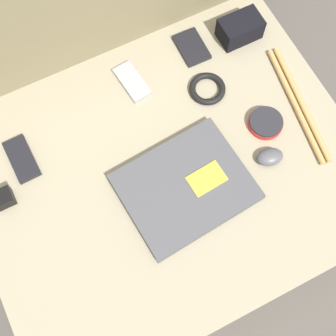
# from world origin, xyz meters

# --- Properties ---
(ground_plane) EXTENTS (8.00, 8.00, 0.00)m
(ground_plane) POSITION_xyz_m (0.00, 0.00, 0.00)
(ground_plane) COLOR #4C4742
(couch_seat) EXTENTS (0.98, 0.79, 0.14)m
(couch_seat) POSITION_xyz_m (0.00, 0.00, 0.07)
(couch_seat) COLOR gray
(couch_seat) RESTS_ON ground_plane
(laptop) EXTENTS (0.33, 0.28, 0.03)m
(laptop) POSITION_xyz_m (0.02, -0.06, 0.16)
(laptop) COLOR #47474C
(laptop) RESTS_ON couch_seat
(computer_mouse) EXTENTS (0.08, 0.06, 0.03)m
(computer_mouse) POSITION_xyz_m (0.25, -0.09, 0.16)
(computer_mouse) COLOR #4C4C51
(computer_mouse) RESTS_ON couch_seat
(speaker_puck) EXTENTS (0.09, 0.09, 0.02)m
(speaker_puck) POSITION_xyz_m (0.29, -0.00, 0.15)
(speaker_puck) COLOR red
(speaker_puck) RESTS_ON couch_seat
(phone_silver) EXTENTS (0.07, 0.11, 0.01)m
(phone_silver) POSITION_xyz_m (0.22, 0.30, 0.15)
(phone_silver) COLOR black
(phone_silver) RESTS_ON couch_seat
(phone_black) EXTENTS (0.07, 0.13, 0.01)m
(phone_black) POSITION_xyz_m (0.03, 0.27, 0.15)
(phone_black) COLOR #99999E
(phone_black) RESTS_ON couch_seat
(phone_small) EXTENTS (0.06, 0.12, 0.01)m
(phone_small) POSITION_xyz_m (-0.32, 0.20, 0.15)
(phone_small) COLOR black
(phone_small) RESTS_ON couch_seat
(camera_pouch) EXTENTS (0.12, 0.07, 0.07)m
(camera_pouch) POSITION_xyz_m (0.36, 0.28, 0.18)
(camera_pouch) COLOR black
(camera_pouch) RESTS_ON couch_seat
(charger_brick) EXTENTS (0.05, 0.04, 0.04)m
(charger_brick) POSITION_xyz_m (-0.40, 0.11, 0.16)
(charger_brick) COLOR black
(charger_brick) RESTS_ON couch_seat
(cable_coil) EXTENTS (0.10, 0.10, 0.02)m
(cable_coil) POSITION_xyz_m (0.20, 0.16, 0.15)
(cable_coil) COLOR black
(cable_coil) RESTS_ON couch_seat
(drumstick_pair) EXTENTS (0.08, 0.35, 0.02)m
(drumstick_pair) POSITION_xyz_m (0.40, 0.01, 0.15)
(drumstick_pair) COLOR tan
(drumstick_pair) RESTS_ON couch_seat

